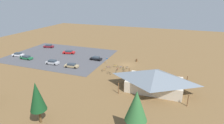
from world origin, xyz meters
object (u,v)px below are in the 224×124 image
Objects in this scene: bicycle_blue_edge_south at (121,67)px; car_white_mid_lot at (18,55)px; pine_midwest at (136,106)px; visitor_crossing_yard at (182,79)px; bicycle_yellow_lone_east at (115,66)px; bicycle_red_edge_north at (117,69)px; bicycle_purple_lone_west at (109,67)px; car_black_near_entry at (96,58)px; bicycle_black_back_row at (109,73)px; bicycle_green_trailside at (124,69)px; bicycle_white_yard_front at (123,72)px; trash_bin at (137,60)px; bicycle_teal_yard_center at (116,73)px; car_red_far_end at (69,52)px; pine_far_east at (37,97)px; car_green_second_row at (26,57)px; bicycle_orange_mid_cluster at (103,70)px; car_maroon_by_curb at (49,46)px; car_tan_back_corner at (72,65)px; car_silver_aisle_side at (52,62)px; lot_sign at (107,60)px; bike_pavilion at (155,79)px; bicycle_silver_yard_right at (127,68)px.

car_white_mid_lot reaches higher than bicycle_blue_edge_south.
pine_midwest is 58.58m from car_white_mid_lot.
bicycle_yellow_lone_east is at bearing -11.26° from visitor_crossing_yard.
pine_midwest reaches higher than bicycle_red_edge_north.
car_black_near_entry reaches higher than bicycle_purple_lone_west.
bicycle_green_trailside is at bearing -128.95° from bicycle_black_back_row.
pine_midwest reaches higher than bicycle_white_yard_front.
bicycle_teal_yard_center is (3.34, 13.26, -0.08)m from trash_bin.
car_red_far_end is at bearing -22.73° from bicycle_red_edge_north.
car_green_second_row is (29.68, -27.13, -4.71)m from pine_far_east.
bicycle_orange_mid_cluster is 22.92m from visitor_crossing_yard.
car_maroon_by_curb is (41.64, -4.42, 0.29)m from trash_bin.
trash_bin is 0.19× the size of car_maroon_by_curb.
car_maroon_by_curb is at bearing -18.73° from bicycle_yellow_lone_east.
pine_far_east is 30.44m from bicycle_green_trailside.
bicycle_yellow_lone_east is 21.00m from visitor_crossing_yard.
car_black_near_entry is (-4.45, -9.38, -0.02)m from car_tan_back_corner.
car_silver_aisle_side is at bearing -2.64° from car_tan_back_corner.
car_red_far_end is (20.85, -9.07, 0.36)m from bicycle_purple_lone_west.
lot_sign is 1.24× the size of bicycle_yellow_lone_east.
pine_far_east is 5.14× the size of bicycle_blue_edge_south.
car_red_far_end is at bearing -30.52° from bicycle_orange_mid_cluster.
car_silver_aisle_side is at bearing -1.26° from bicycle_teal_yard_center.
visitor_crossing_yard reaches higher than bicycle_teal_yard_center.
car_green_second_row is at bearing -2.46° from bicycle_teal_yard_center.
bicycle_blue_edge_south is at bearing 162.89° from car_red_far_end.
car_green_second_row is 5.85m from car_white_mid_lot.
car_tan_back_corner is 1.04× the size of car_silver_aisle_side.
car_tan_back_corner is (27.42, -5.89, -2.33)m from bike_pavilion.
lot_sign is 1.38× the size of bicycle_blue_edge_south.
trash_bin is 0.52× the size of bicycle_red_edge_north.
bike_pavilion is 15.24m from bicycle_silver_yard_right.
pine_midwest reaches higher than bicycle_yellow_lone_east.
car_silver_aisle_side is at bearing 25.67° from trash_bin.
bicycle_red_edge_north is 3.66m from bicycle_silver_yard_right.
car_maroon_by_curb is (32.43, -43.29, -4.68)m from pine_far_east.
car_red_far_end is (-16.61, -9.75, -0.04)m from car_white_mid_lot.
lot_sign is at bearing -20.18° from bicycle_blue_edge_south.
bicycle_green_trailside is 17.08m from car_tan_back_corner.
car_red_far_end is (20.18, -11.90, 0.36)m from bicycle_orange_mid_cluster.
bicycle_white_yard_front is at bearing -178.05° from bicycle_orange_mid_cluster.
bicycle_yellow_lone_east is at bearing -166.97° from car_silver_aisle_side.
bicycle_green_trailside is (9.86, -26.12, -5.17)m from pine_midwest.
pine_far_east is at bearing 89.82° from lot_sign.
bicycle_green_trailside is 0.91× the size of bicycle_black_back_row.
car_white_mid_lot is (2.88, 14.59, 0.01)m from car_maroon_by_curb.
pine_midwest is at bearing -170.02° from pine_far_east.
visitor_crossing_yard is at bearing 178.27° from car_white_mid_lot.
bicycle_orange_mid_cluster is at bearing 178.93° from car_green_second_row.
trash_bin is 0.54× the size of bicycle_white_yard_front.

